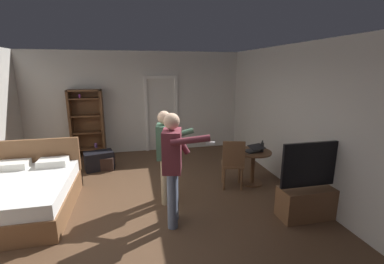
{
  "coord_description": "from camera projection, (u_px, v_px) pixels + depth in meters",
  "views": [
    {
      "loc": [
        -0.11,
        -4.12,
        2.32
      ],
      "look_at": [
        0.88,
        0.24,
        1.24
      ],
      "focal_mm": 24.62,
      "sensor_mm": 36.0,
      "label": 1
    }
  ],
  "objects": [
    {
      "name": "person_blue_shirt",
      "position": [
        173.0,
        162.0,
        3.83
      ],
      "size": [
        0.7,
        0.69,
        1.72
      ],
      "color": "slate",
      "rests_on": "ground_plane"
    },
    {
      "name": "person_striped_shirt",
      "position": [
        166.0,
        151.0,
        4.53
      ],
      "size": [
        0.66,
        0.63,
        1.63
      ],
      "color": "tan",
      "rests_on": "ground_plane"
    },
    {
      "name": "bed",
      "position": [
        24.0,
        194.0,
        4.33
      ],
      "size": [
        1.5,
        1.93,
        1.02
      ],
      "color": "brown",
      "rests_on": "ground_plane"
    },
    {
      "name": "laptop",
      "position": [
        254.0,
        149.0,
        5.24
      ],
      "size": [
        0.4,
        0.41,
        0.16
      ],
      "color": "black",
      "rests_on": "side_table"
    },
    {
      "name": "bookshelf",
      "position": [
        87.0,
        121.0,
        6.94
      ],
      "size": [
        0.85,
        0.32,
        1.8
      ],
      "color": "brown",
      "rests_on": "ground_plane"
    },
    {
      "name": "wall_right",
      "position": [
        307.0,
        121.0,
        4.78
      ],
      "size": [
        0.12,
        6.86,
        2.78
      ],
      "primitive_type": "cube",
      "color": "beige",
      "rests_on": "ground_plane"
    },
    {
      "name": "bottle_on_table",
      "position": [
        262.0,
        147.0,
        5.22
      ],
      "size": [
        0.06,
        0.06,
        0.24
      ],
      "color": "#292828",
      "rests_on": "side_table"
    },
    {
      "name": "doorway_frame",
      "position": [
        161.0,
        108.0,
        7.45
      ],
      "size": [
        0.93,
        0.08,
        2.13
      ],
      "color": "white",
      "rests_on": "ground_plane"
    },
    {
      "name": "wooden_chair",
      "position": [
        233.0,
        162.0,
        5.12
      ],
      "size": [
        0.52,
        0.52,
        0.99
      ],
      "color": "brown",
      "rests_on": "ground_plane"
    },
    {
      "name": "wall_back",
      "position": [
        137.0,
        103.0,
        7.34
      ],
      "size": [
        6.06,
        0.12,
        2.78
      ],
      "primitive_type": "cube",
      "color": "beige",
      "rests_on": "ground_plane"
    },
    {
      "name": "ground_plane",
      "position": [
        145.0,
        209.0,
        4.47
      ],
      "size": [
        7.28,
        7.28,
        0.0
      ],
      "primitive_type": "plane",
      "color": "brown"
    },
    {
      "name": "suitcase_small",
      "position": [
        99.0,
        160.0,
        6.19
      ],
      "size": [
        0.72,
        0.54,
        0.42
      ],
      "primitive_type": "cube",
      "rotation": [
        0.0,
        0.0,
        0.27
      ],
      "color": "black",
      "rests_on": "ground_plane"
    },
    {
      "name": "tv_flatscreen",
      "position": [
        313.0,
        195.0,
        4.16
      ],
      "size": [
        1.21,
        0.4,
        1.25
      ],
      "color": "brown",
      "rests_on": "ground_plane"
    },
    {
      "name": "side_table",
      "position": [
        253.0,
        162.0,
        5.34
      ],
      "size": [
        0.71,
        0.71,
        0.7
      ],
      "color": "brown",
      "rests_on": "ground_plane"
    },
    {
      "name": "suitcase_dark",
      "position": [
        103.0,
        163.0,
        6.21
      ],
      "size": [
        0.53,
        0.41,
        0.3
      ],
      "primitive_type": "cube",
      "rotation": [
        0.0,
        0.0,
        -0.11
      ],
      "color": "black",
      "rests_on": "ground_plane"
    }
  ]
}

